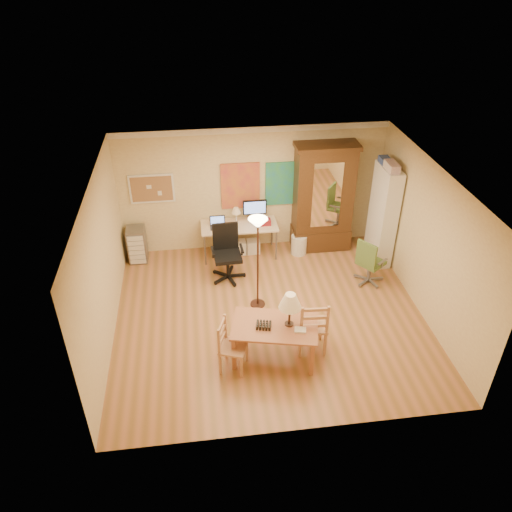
{
  "coord_description": "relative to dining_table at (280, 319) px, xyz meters",
  "views": [
    {
      "loc": [
        -1.17,
        -6.9,
        5.85
      ],
      "look_at": [
        -0.21,
        0.3,
        1.12
      ],
      "focal_mm": 35.0,
      "sensor_mm": 36.0,
      "label": 1
    }
  ],
  "objects": [
    {
      "name": "crown_molding",
      "position": [
        0.01,
        3.49,
        1.84
      ],
      "size": [
        5.5,
        0.08,
        0.12
      ],
      "primitive_type": "cube",
      "color": "white",
      "rests_on": "floor"
    },
    {
      "name": "ladder_chair_left",
      "position": [
        -0.78,
        -0.14,
        -0.37
      ],
      "size": [
        0.52,
        0.53,
        0.91
      ],
      "color": "#AB734E",
      "rests_on": "floor"
    },
    {
      "name": "ladder_chair_back",
      "position": [
        0.55,
        0.1,
        -0.32
      ],
      "size": [
        0.5,
        0.48,
        1.02
      ],
      "color": "#AB734E",
      "rests_on": "floor"
    },
    {
      "name": "drawer_cart",
      "position": [
        -2.46,
        3.23,
        -0.43
      ],
      "size": [
        0.37,
        0.45,
        0.75
      ],
      "color": "slate",
      "rests_on": "floor"
    },
    {
      "name": "bookshelf",
      "position": [
        2.56,
        2.61,
        0.24
      ],
      "size": [
        0.31,
        0.83,
        2.08
      ],
      "color": "white",
      "rests_on": "floor"
    },
    {
      "name": "office_chair_green",
      "position": [
        2.09,
        1.81,
        -0.54
      ],
      "size": [
        0.63,
        0.62,
        0.98
      ],
      "color": "slate",
      "rests_on": "floor"
    },
    {
      "name": "wastebin",
      "position": [
        0.95,
        3.04,
        -0.59
      ],
      "size": [
        0.34,
        0.34,
        0.42
      ],
      "primitive_type": "cylinder",
      "color": "silver",
      "rests_on": "floor"
    },
    {
      "name": "art_panel_right",
      "position": [
        0.66,
        3.5,
        0.65
      ],
      "size": [
        0.75,
        0.04,
        0.95
      ],
      "primitive_type": "cube",
      "color": "teal",
      "rests_on": "floor"
    },
    {
      "name": "torchiere_lamp",
      "position": [
        -0.17,
        1.39,
        0.67
      ],
      "size": [
        0.33,
        0.33,
        1.83
      ],
      "color": "#402419",
      "rests_on": "floor"
    },
    {
      "name": "floor",
      "position": [
        0.01,
        1.03,
        -0.8
      ],
      "size": [
        5.5,
        5.5,
        0.0
      ],
      "primitive_type": "plane",
      "color": "olive",
      "rests_on": "ground"
    },
    {
      "name": "dining_table",
      "position": [
        0.0,
        0.0,
        0.0
      ],
      "size": [
        1.49,
        1.09,
        1.26
      ],
      "color": "brown",
      "rests_on": "floor"
    },
    {
      "name": "corkboard",
      "position": [
        -2.04,
        3.5,
        0.7
      ],
      "size": [
        0.9,
        0.04,
        0.62
      ],
      "primitive_type": "cube",
      "color": "#9D7A49",
      "rests_on": "floor"
    },
    {
      "name": "office_chair_black",
      "position": [
        -0.64,
        2.34,
        -0.49
      ],
      "size": [
        0.7,
        0.7,
        1.14
      ],
      "color": "black",
      "rests_on": "floor"
    },
    {
      "name": "computer_desk",
      "position": [
        -0.29,
        3.19,
        -0.36
      ],
      "size": [
        1.59,
        0.69,
        1.2
      ],
      "color": "beige",
      "rests_on": "floor"
    },
    {
      "name": "armoire",
      "position": [
        1.47,
        3.27,
        0.23
      ],
      "size": [
        1.28,
        0.61,
        2.36
      ],
      "color": "#33200E",
      "rests_on": "floor"
    },
    {
      "name": "art_panel_left",
      "position": [
        -0.24,
        3.5,
        0.65
      ],
      "size": [
        0.8,
        0.04,
        1.0
      ],
      "primitive_type": "cube",
      "color": "orange",
      "rests_on": "floor"
    }
  ]
}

